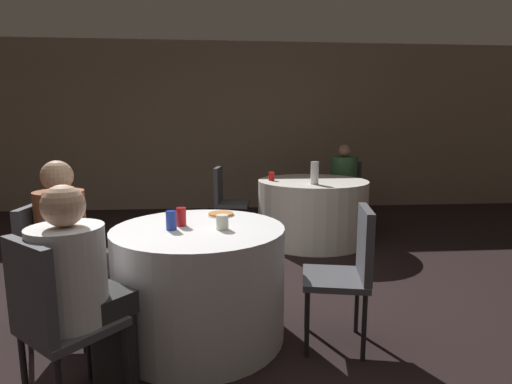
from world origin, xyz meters
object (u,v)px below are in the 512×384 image
object	(u,v)px
person_white_shirt	(84,293)
soda_can_red	(181,217)
chair_far_west	(225,196)
chair_near_west	(49,260)
chair_near_east	(350,264)
pizza_plate_near	(221,214)
table_near	(200,282)
person_floral_shirt	(75,253)
chair_far_northeast	(346,186)
chair_near_southwest	(52,313)
bottle_far	(315,173)
soda_can_blue	(171,221)
table_far	(312,211)
person_green_jacket	(342,184)

from	to	relation	value
person_white_shirt	soda_can_red	bearing A→B (deg)	98.56
chair_far_west	chair_near_west	bearing A→B (deg)	-17.04
soda_can_red	chair_near_east	bearing A→B (deg)	-12.60
chair_near_west	pizza_plate_near	size ratio (longest dim) A/B	4.48
chair_near_west	chair_far_west	xyz separation A→B (m)	(1.16, 2.34, 0.00)
table_near	person_floral_shirt	xyz separation A→B (m)	(-0.80, 0.04, 0.22)
chair_near_east	soda_can_red	bearing A→B (deg)	88.96
chair_far_northeast	soda_can_red	bearing A→B (deg)	94.72
chair_near_southwest	pizza_plate_near	bearing A→B (deg)	95.00
person_floral_shirt	bottle_far	bearing A→B (deg)	135.19
chair_near_east	chair_near_west	distance (m)	1.94
soda_can_blue	chair_far_west	bearing A→B (deg)	81.76
table_near	chair_far_northeast	bearing A→B (deg)	57.58
chair_near_west	person_floral_shirt	size ratio (longest dim) A/B	0.76
chair_near_southwest	person_white_shirt	distance (m)	0.17
chair_far_west	table_far	bearing A→B (deg)	90.00
chair_far_northeast	pizza_plate_near	bearing A→B (deg)	95.53
chair_far_northeast	bottle_far	xyz separation A→B (m)	(-0.74, -1.18, 0.34)
chair_near_west	chair_near_southwest	bearing A→B (deg)	25.82
chair_near_west	bottle_far	xyz separation A→B (m)	(2.17, 1.82, 0.34)
chair_near_west	chair_far_northeast	world-z (taller)	same
chair_near_west	person_white_shirt	size ratio (longest dim) A/B	0.80
chair_near_west	person_white_shirt	world-z (taller)	person_white_shirt
chair_near_east	soda_can_blue	distance (m)	1.16
chair_far_west	person_white_shirt	bearing A→B (deg)	-4.17
chair_far_northeast	person_floral_shirt	bearing A→B (deg)	86.72
chair_far_west	bottle_far	xyz separation A→B (m)	(1.01, -0.51, 0.34)
table_near	table_far	xyz separation A→B (m)	(1.25, 2.21, 0.00)
chair_near_west	person_green_jacket	bearing A→B (deg)	138.41
chair_near_west	person_green_jacket	size ratio (longest dim) A/B	0.79
chair_far_northeast	soda_can_blue	distance (m)	3.76
pizza_plate_near	person_green_jacket	bearing A→B (deg)	56.76
chair_near_west	soda_can_blue	xyz separation A→B (m)	(0.80, -0.10, 0.27)
table_far	chair_near_west	bearing A→B (deg)	-135.86
chair_far_west	person_floral_shirt	bearing A→B (deg)	-13.58
chair_near_west	soda_can_blue	bearing A→B (deg)	85.33
chair_near_east	soda_can_blue	size ratio (longest dim) A/B	7.46
chair_near_southwest	bottle_far	xyz separation A→B (m)	(1.84, 2.60, 0.34)
chair_near_west	pizza_plate_near	world-z (taller)	chair_near_west
person_white_shirt	person_floral_shirt	distance (m)	0.70
chair_near_east	soda_can_blue	world-z (taller)	chair_near_east
chair_far_northeast	soda_can_blue	size ratio (longest dim) A/B	7.46
person_white_shirt	table_near	bearing A→B (deg)	90.00
table_far	chair_near_west	distance (m)	3.11
person_white_shirt	soda_can_blue	distance (m)	0.70
chair_far_northeast	chair_near_east	bearing A→B (deg)	112.20
table_far	bottle_far	world-z (taller)	bottle_far
person_floral_shirt	soda_can_red	bearing A→B (deg)	93.20
chair_far_west	soda_can_blue	distance (m)	2.48
table_near	bottle_far	xyz separation A→B (m)	(1.20, 1.87, 0.51)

